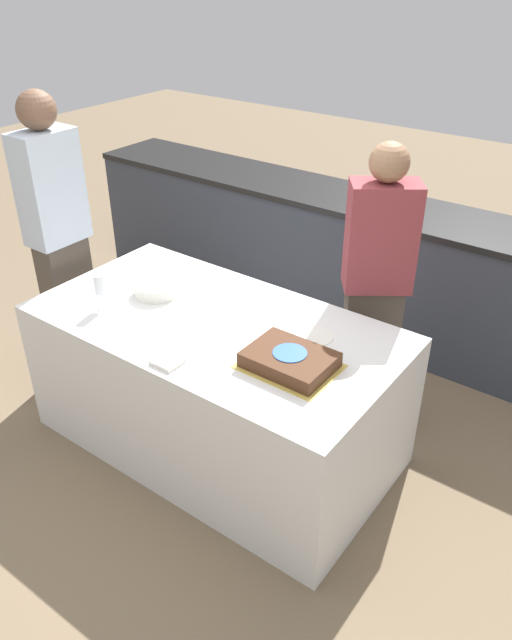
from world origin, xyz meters
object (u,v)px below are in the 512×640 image
wine_glass (99,286)px  person_seated_left (59,239)px  cake (290,360)px  person_cutting_cake (375,287)px  plate_stack (156,288)px

wine_glass → person_seated_left: 0.64m
cake → person_seated_left: 1.65m
cake → person_seated_left: size_ratio=0.24×
person_cutting_cake → person_seated_left: (-1.64, -0.71, 0.09)m
plate_stack → wine_glass: 0.31m
cake → wine_glass: wine_glass is taller
cake → person_cutting_cake: 0.80m
cake → person_seated_left: person_seated_left is taller
cake → person_cutting_cake: size_ratio=0.26×
wine_glass → person_seated_left: (-0.60, 0.23, 0.02)m
person_cutting_cake → cake: bearing=54.4°
plate_stack → person_cutting_cake: bearing=35.5°
wine_glass → person_cutting_cake: size_ratio=0.12×
person_seated_left → plate_stack: bearing=-86.6°
wine_glass → plate_stack: bearing=67.2°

